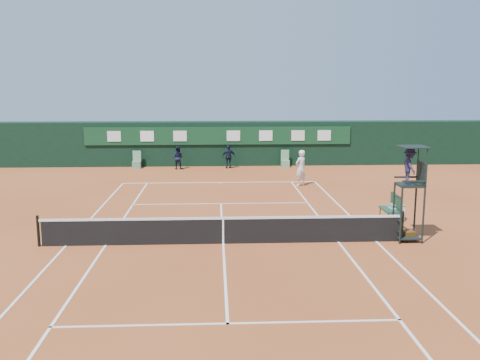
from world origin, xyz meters
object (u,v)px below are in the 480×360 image
object	(u,v)px
tennis_net	(223,230)
player_bench	(392,206)
player	(301,168)
cooler	(396,212)
umpire_chair	(410,173)

from	to	relation	value
tennis_net	player_bench	size ratio (longest dim) A/B	10.75
tennis_net	player	distance (m)	11.62
tennis_net	player_bench	bearing A→B (deg)	22.80
tennis_net	cooler	distance (m)	7.88
tennis_net	player_bench	xyz separation A→B (m)	(7.03, 2.96, 0.09)
player_bench	player	distance (m)	8.19
tennis_net	umpire_chair	bearing A→B (deg)	0.73
tennis_net	cooler	bearing A→B (deg)	23.12
tennis_net	cooler	size ratio (longest dim) A/B	20.00
umpire_chair	cooler	distance (m)	3.74
cooler	tennis_net	bearing A→B (deg)	-156.88
umpire_chair	cooler	bearing A→B (deg)	78.13
umpire_chair	player_bench	world-z (taller)	umpire_chair
cooler	player_bench	bearing A→B (deg)	-147.38
player_bench	player	bearing A→B (deg)	108.30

